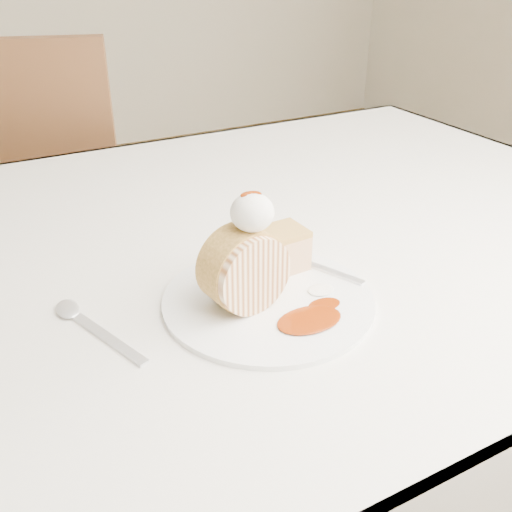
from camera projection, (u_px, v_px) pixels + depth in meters
table at (205, 295)px, 0.81m from camera, size 1.40×0.90×0.75m
chair_far at (33, 208)px, 1.38m from camera, size 0.56×0.56×0.94m
plate at (268, 300)px, 0.63m from camera, size 0.25×0.25×0.01m
roulade_slice at (245, 269)px, 0.60m from camera, size 0.09×0.06×0.09m
cake_chunk at (282, 251)px, 0.68m from camera, size 0.05×0.05×0.04m
whipped_cream at (252, 212)px, 0.57m from camera, size 0.05×0.05×0.04m
caramel_drizzle at (251, 190)px, 0.57m from camera, size 0.02×0.02×0.00m
caramel_pool at (309, 320)px, 0.59m from camera, size 0.08×0.05×0.00m
fork at (326, 270)px, 0.68m from camera, size 0.07×0.13×0.00m
spoon at (109, 339)px, 0.57m from camera, size 0.07×0.14×0.00m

